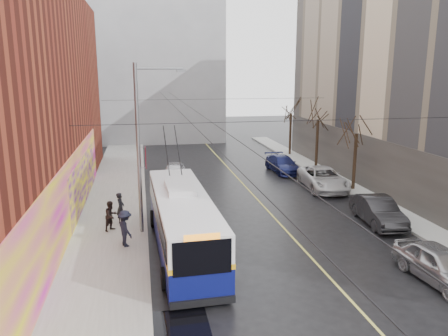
# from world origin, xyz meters

# --- Properties ---
(ground) EXTENTS (140.00, 140.00, 0.00)m
(ground) POSITION_xyz_m (0.00, 0.00, 0.00)
(ground) COLOR black
(ground) RESTS_ON ground
(sidewalk_left) EXTENTS (4.00, 60.00, 0.15)m
(sidewalk_left) POSITION_xyz_m (-8.00, 12.00, 0.07)
(sidewalk_left) COLOR gray
(sidewalk_left) RESTS_ON ground
(sidewalk_right) EXTENTS (2.00, 60.00, 0.15)m
(sidewalk_right) POSITION_xyz_m (9.00, 12.00, 0.07)
(sidewalk_right) COLOR gray
(sidewalk_right) RESTS_ON ground
(lane_line) EXTENTS (0.12, 50.00, 0.01)m
(lane_line) POSITION_xyz_m (1.50, 14.00, 0.00)
(lane_line) COLOR #BFB74C
(lane_line) RESTS_ON ground
(building_far) EXTENTS (20.50, 12.10, 18.00)m
(building_far) POSITION_xyz_m (-6.00, 44.99, 9.02)
(building_far) COLOR gray
(building_far) RESTS_ON ground
(streetlight_pole) EXTENTS (2.65, 0.60, 9.00)m
(streetlight_pole) POSITION_xyz_m (-6.14, 10.00, 4.85)
(streetlight_pole) COLOR slate
(streetlight_pole) RESTS_ON ground
(catenary_wires) EXTENTS (18.00, 60.00, 0.22)m
(catenary_wires) POSITION_xyz_m (-2.54, 14.77, 6.25)
(catenary_wires) COLOR black
(tree_near) EXTENTS (3.20, 3.20, 6.40)m
(tree_near) POSITION_xyz_m (9.00, 16.00, 4.98)
(tree_near) COLOR black
(tree_near) RESTS_ON ground
(tree_mid) EXTENTS (3.20, 3.20, 6.68)m
(tree_mid) POSITION_xyz_m (9.00, 23.00, 5.25)
(tree_mid) COLOR black
(tree_mid) RESTS_ON ground
(tree_far) EXTENTS (3.20, 3.20, 6.57)m
(tree_far) POSITION_xyz_m (9.00, 30.00, 5.14)
(tree_far) COLOR black
(tree_far) RESTS_ON ground
(puddle) EXTENTS (2.57, 3.01, 0.01)m
(puddle) POSITION_xyz_m (-5.36, 0.47, 0.00)
(puddle) COLOR black
(puddle) RESTS_ON ground
(pigeons_flying) EXTENTS (1.53, 1.73, 3.10)m
(pigeons_flying) POSITION_xyz_m (-2.33, 10.87, 7.38)
(pigeons_flying) COLOR slate
(trolleybus) EXTENTS (2.97, 11.60, 5.46)m
(trolleybus) POSITION_xyz_m (-4.33, 7.40, 1.52)
(trolleybus) COLOR #0A0F4F
(trolleybus) RESTS_ON ground
(parked_car_a) EXTENTS (2.15, 4.59, 1.52)m
(parked_car_a) POSITION_xyz_m (5.80, 2.14, 0.76)
(parked_car_a) COLOR #A3A4A7
(parked_car_a) RESTS_ON ground
(parked_car_b) EXTENTS (2.09, 4.83, 1.55)m
(parked_car_b) POSITION_xyz_m (7.00, 9.10, 0.77)
(parked_car_b) COLOR black
(parked_car_b) RESTS_ON ground
(parked_car_c) EXTENTS (3.11, 5.95, 1.60)m
(parked_car_c) POSITION_xyz_m (7.00, 16.85, 0.80)
(parked_car_c) COLOR #BBBBBD
(parked_car_c) RESTS_ON ground
(parked_car_d) EXTENTS (2.24, 4.98, 1.42)m
(parked_car_d) POSITION_xyz_m (5.80, 22.67, 0.71)
(parked_car_d) COLOR navy
(parked_car_d) RESTS_ON ground
(following_car) EXTENTS (2.26, 4.45, 1.45)m
(following_car) POSITION_xyz_m (-3.66, 21.49, 0.73)
(following_car) COLOR silver
(following_car) RESTS_ON ground
(pedestrian_a) EXTENTS (0.53, 0.71, 1.75)m
(pedestrian_a) POSITION_xyz_m (-7.44, 11.65, 1.03)
(pedestrian_a) COLOR black
(pedestrian_a) RESTS_ON sidewalk_left
(pedestrian_b) EXTENTS (1.00, 1.01, 1.65)m
(pedestrian_b) POSITION_xyz_m (-7.90, 10.46, 0.97)
(pedestrian_b) COLOR black
(pedestrian_b) RESTS_ON sidewalk_left
(pedestrian_c) EXTENTS (1.09, 1.35, 1.82)m
(pedestrian_c) POSITION_xyz_m (-7.07, 8.12, 1.06)
(pedestrian_c) COLOR black
(pedestrian_c) RESTS_ON sidewalk_left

